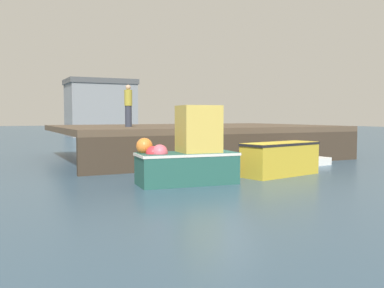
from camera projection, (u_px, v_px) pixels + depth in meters
ground at (216, 180)px, 13.83m from camera, size 120.00×160.00×0.10m
pier at (198, 131)px, 20.35m from camera, size 12.90×8.70×1.56m
fishing_boat_near_left at (188, 155)px, 12.64m from camera, size 3.10×1.50×2.35m
fishing_boat_near_right at (280, 158)px, 14.47m from camera, size 3.12×1.66×1.14m
rowboat at (310, 162)px, 17.34m from camera, size 2.00×0.97×0.35m
dockworker at (128, 106)px, 18.34m from camera, size 0.34×0.34×1.82m
warehouse at (100, 108)px, 42.07m from camera, size 6.58×4.71×5.62m
mooring_buoy_foreground at (223, 169)px, 14.01m from camera, size 0.44×0.44×0.64m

